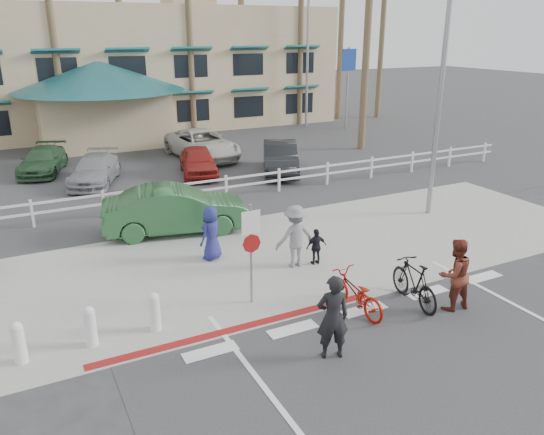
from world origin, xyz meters
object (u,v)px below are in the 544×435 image
sign_post (251,249)px  car_white_sedan (176,210)px  bike_red (356,293)px  bike_black (414,283)px

sign_post → car_white_sedan: bearing=91.8°
sign_post → car_white_sedan: 5.67m
bike_red → sign_post: bearing=-41.8°
sign_post → bike_black: 4.13m
sign_post → bike_red: sign_post is taller
bike_black → bike_red: bearing=-4.4°
bike_red → car_white_sedan: (-2.23, 7.18, 0.30)m
bike_red → bike_black: 1.56m
bike_red → car_white_sedan: car_white_sedan is taller
sign_post → car_white_sedan: size_ratio=0.60×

